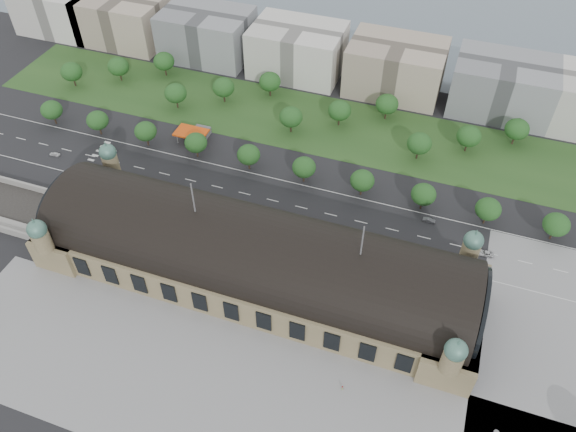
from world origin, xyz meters
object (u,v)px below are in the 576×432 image
(bus_mid, at_px, (310,228))
(parked_car_0, at_px, (92,186))
(parked_car_4, at_px, (202,208))
(bus_east, at_px, (344,236))
(parked_car_5, at_px, (232,222))
(pedestrian_0, at_px, (342,388))
(traffic_car_5, at_px, (429,220))
(traffic_car_6, at_px, (485,253))
(traffic_car_1, at_px, (111,150))
(parked_car_2, at_px, (131,188))
(parked_car_6, at_px, (236,215))
(bus_west, at_px, (293,223))
(parked_car_3, at_px, (129,188))
(petrol_station, at_px, (197,132))
(traffic_car_2, at_px, (153,184))
(parked_car_1, at_px, (144,192))
(traffic_car_0, at_px, (55,154))

(bus_mid, bearing_deg, parked_car_0, 88.91)
(parked_car_4, xyz_separation_m, bus_east, (56.19, 3.10, 0.99))
(parked_car_5, height_order, bus_east, bus_east)
(pedestrian_0, bearing_deg, bus_east, 115.17)
(traffic_car_5, height_order, traffic_car_6, traffic_car_6)
(traffic_car_1, distance_m, pedestrian_0, 145.03)
(parked_car_4, relative_size, parked_car_5, 0.85)
(parked_car_2, distance_m, parked_car_6, 46.31)
(parked_car_0, distance_m, bus_west, 84.52)
(parked_car_3, relative_size, parked_car_5, 0.78)
(parked_car_3, distance_m, bus_mid, 76.06)
(petrol_station, distance_m, pedestrian_0, 134.11)
(traffic_car_2, height_order, traffic_car_6, traffic_car_6)
(petrol_station, xyz_separation_m, parked_car_2, (-10.40, -40.28, -2.30))
(petrol_station, bearing_deg, bus_west, -33.33)
(parked_car_6, xyz_separation_m, bus_mid, (29.16, 2.14, 1.07))
(parked_car_6, relative_size, bus_west, 0.39)
(parked_car_1, xyz_separation_m, parked_car_6, (39.80, 0.31, -0.03))
(bus_mid, relative_size, bus_east, 1.01)
(parked_car_5, height_order, bus_mid, bus_mid)
(traffic_car_1, relative_size, bus_mid, 0.35)
(petrol_station, distance_m, bus_west, 69.68)
(parked_car_3, distance_m, parked_car_6, 46.86)
(traffic_car_1, bearing_deg, traffic_car_0, 120.58)
(traffic_car_5, distance_m, pedestrian_0, 78.65)
(traffic_car_5, xyz_separation_m, bus_mid, (-41.12, -19.84, 1.06))
(parked_car_2, height_order, pedestrian_0, pedestrian_0)
(parked_car_2, bearing_deg, traffic_car_1, -158.60)
(bus_west, bearing_deg, parked_car_6, 99.12)
(traffic_car_1, distance_m, parked_car_0, 23.19)
(parked_car_3, bearing_deg, pedestrian_0, 30.82)
(traffic_car_0, xyz_separation_m, parked_car_1, (48.52, -8.58, -0.00))
(traffic_car_6, bearing_deg, parked_car_1, -90.24)
(traffic_car_6, relative_size, pedestrian_0, 3.30)
(traffic_car_0, distance_m, traffic_car_1, 23.96)
(traffic_car_6, bearing_deg, traffic_car_5, -120.15)
(traffic_car_2, bearing_deg, bus_west, 91.79)
(parked_car_3, relative_size, parked_car_6, 0.86)
(parked_car_0, relative_size, parked_car_2, 0.91)
(petrol_station, relative_size, bus_east, 1.08)
(traffic_car_1, height_order, parked_car_1, parked_car_1)
(parked_car_3, relative_size, bus_east, 0.35)
(parked_car_1, relative_size, parked_car_2, 1.28)
(parked_car_6, distance_m, pedestrian_0, 80.11)
(bus_west, bearing_deg, parked_car_4, 97.85)
(traffic_car_5, distance_m, traffic_car_6, 23.96)
(traffic_car_5, height_order, parked_car_5, parked_car_5)
(traffic_car_0, distance_m, parked_car_2, 42.79)
(traffic_car_1, height_order, traffic_car_5, traffic_car_5)
(bus_mid, bearing_deg, parked_car_2, 86.67)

